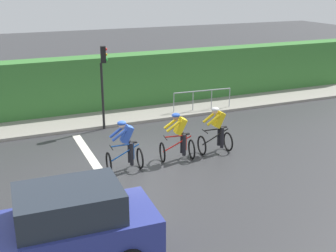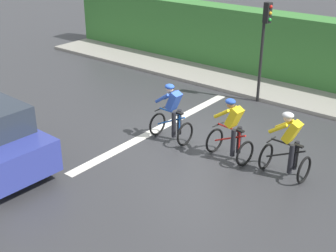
# 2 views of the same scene
# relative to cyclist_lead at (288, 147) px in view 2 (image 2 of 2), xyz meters

# --- Properties ---
(ground_plane) EXTENTS (80.00, 80.00, 0.00)m
(ground_plane) POSITION_rel_cyclist_lead_xyz_m (-0.20, -2.93, -0.80)
(ground_plane) COLOR #333335
(sidewalk_kerb) EXTENTS (2.80, 25.77, 0.12)m
(sidewalk_kerb) POSITION_rel_cyclist_lead_xyz_m (-5.45, -0.93, -0.74)
(sidewalk_kerb) COLOR gray
(sidewalk_kerb) RESTS_ON ground
(road_marking_stop_line) EXTENTS (7.00, 0.30, 0.01)m
(road_marking_stop_line) POSITION_rel_cyclist_lead_xyz_m (-0.20, -4.15, -0.79)
(road_marking_stop_line) COLOR silver
(road_marking_stop_line) RESTS_ON ground
(cyclist_lead) EXTENTS (0.73, 1.11, 1.66)m
(cyclist_lead) POSITION_rel_cyclist_lead_xyz_m (0.00, 0.00, 0.00)
(cyclist_lead) COLOR black
(cyclist_lead) RESTS_ON ground
(cyclist_second) EXTENTS (0.83, 1.17, 1.66)m
(cyclist_second) POSITION_rel_cyclist_lead_xyz_m (0.10, -1.50, 0.00)
(cyclist_second) COLOR black
(cyclist_second) RESTS_ON ground
(cyclist_mid) EXTENTS (0.72, 1.11, 1.66)m
(cyclist_mid) POSITION_rel_cyclist_lead_xyz_m (0.18, -3.36, 0.00)
(cyclist_mid) COLOR black
(cyclist_mid) RESTS_ON ground
(traffic_light_near_crossing) EXTENTS (0.24, 0.31, 3.34)m
(traffic_light_near_crossing) POSITION_rel_cyclist_lead_xyz_m (-4.01, -2.87, 1.43)
(traffic_light_near_crossing) COLOR black
(traffic_light_near_crossing) RESTS_ON ground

